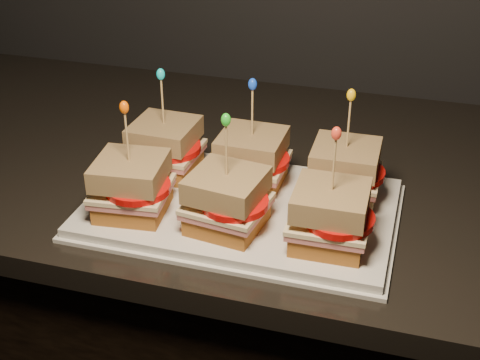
# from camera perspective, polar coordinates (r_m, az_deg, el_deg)

# --- Properties ---
(granite_slab) EXTENTS (2.61, 0.68, 0.03)m
(granite_slab) POSITION_cam_1_polar(r_m,az_deg,el_deg) (1.06, 6.02, 0.29)
(granite_slab) COLOR black
(granite_slab) RESTS_ON cabinet
(platter) EXTENTS (0.42, 0.26, 0.02)m
(platter) POSITION_cam_1_polar(r_m,az_deg,el_deg) (0.93, 0.00, -2.47)
(platter) COLOR silver
(platter) RESTS_ON granite_slab
(platter_rim) EXTENTS (0.43, 0.27, 0.01)m
(platter_rim) POSITION_cam_1_polar(r_m,az_deg,el_deg) (0.93, 0.00, -2.78)
(platter_rim) COLOR silver
(platter_rim) RESTS_ON granite_slab
(sandwich_0_bread_bot) EXTENTS (0.09, 0.09, 0.02)m
(sandwich_0_bread_bot) POSITION_cam_1_polar(r_m,az_deg,el_deg) (1.01, -6.32, 1.45)
(sandwich_0_bread_bot) COLOR brown
(sandwich_0_bread_bot) RESTS_ON platter
(sandwich_0_ham) EXTENTS (0.10, 0.10, 0.01)m
(sandwich_0_ham) POSITION_cam_1_polar(r_m,az_deg,el_deg) (1.00, -6.37, 2.27)
(sandwich_0_ham) COLOR #C05B5F
(sandwich_0_ham) RESTS_ON sandwich_0_bread_bot
(sandwich_0_cheese) EXTENTS (0.10, 0.10, 0.01)m
(sandwich_0_cheese) POSITION_cam_1_polar(r_m,az_deg,el_deg) (0.99, -6.39, 2.62)
(sandwich_0_cheese) COLOR beige
(sandwich_0_cheese) RESTS_ON sandwich_0_ham
(sandwich_0_tomato) EXTENTS (0.09, 0.09, 0.01)m
(sandwich_0_tomato) POSITION_cam_1_polar(r_m,az_deg,el_deg) (0.98, -5.89, 2.77)
(sandwich_0_tomato) COLOR red
(sandwich_0_tomato) RESTS_ON sandwich_0_cheese
(sandwich_0_bread_top) EXTENTS (0.09, 0.09, 0.03)m
(sandwich_0_bread_top) POSITION_cam_1_polar(r_m,az_deg,el_deg) (0.98, -6.48, 4.04)
(sandwich_0_bread_top) COLOR #57290C
(sandwich_0_bread_top) RESTS_ON sandwich_0_tomato
(sandwich_0_pick) EXTENTS (0.00, 0.00, 0.09)m
(sandwich_0_pick) POSITION_cam_1_polar(r_m,az_deg,el_deg) (0.96, -6.63, 6.46)
(sandwich_0_pick) COLOR tan
(sandwich_0_pick) RESTS_ON sandwich_0_bread_top
(sandwich_0_frill) EXTENTS (0.01, 0.01, 0.02)m
(sandwich_0_frill) POSITION_cam_1_polar(r_m,az_deg,el_deg) (0.95, -6.79, 8.96)
(sandwich_0_frill) COLOR #0DC1C4
(sandwich_0_frill) RESTS_ON sandwich_0_pick
(sandwich_1_bread_bot) EXTENTS (0.09, 0.09, 0.02)m
(sandwich_1_bread_bot) POSITION_cam_1_polar(r_m,az_deg,el_deg) (0.97, 1.00, 0.41)
(sandwich_1_bread_bot) COLOR brown
(sandwich_1_bread_bot) RESTS_ON platter
(sandwich_1_ham) EXTENTS (0.10, 0.09, 0.01)m
(sandwich_1_ham) POSITION_cam_1_polar(r_m,az_deg,el_deg) (0.96, 1.01, 1.25)
(sandwich_1_ham) COLOR #C05B5F
(sandwich_1_ham) RESTS_ON sandwich_1_bread_bot
(sandwich_1_cheese) EXTENTS (0.10, 0.10, 0.01)m
(sandwich_1_cheese) POSITION_cam_1_polar(r_m,az_deg,el_deg) (0.96, 1.01, 1.62)
(sandwich_1_cheese) COLOR beige
(sandwich_1_cheese) RESTS_ON sandwich_1_ham
(sandwich_1_tomato) EXTENTS (0.09, 0.09, 0.01)m
(sandwich_1_tomato) POSITION_cam_1_polar(r_m,az_deg,el_deg) (0.94, 1.62, 1.76)
(sandwich_1_tomato) COLOR red
(sandwich_1_tomato) RESTS_ON sandwich_1_cheese
(sandwich_1_bread_top) EXTENTS (0.09, 0.09, 0.03)m
(sandwich_1_bread_top) POSITION_cam_1_polar(r_m,az_deg,el_deg) (0.94, 1.02, 3.08)
(sandwich_1_bread_top) COLOR #57290C
(sandwich_1_bread_top) RESTS_ON sandwich_1_tomato
(sandwich_1_pick) EXTENTS (0.00, 0.00, 0.09)m
(sandwich_1_pick) POSITION_cam_1_polar(r_m,az_deg,el_deg) (0.92, 1.05, 5.58)
(sandwich_1_pick) COLOR tan
(sandwich_1_pick) RESTS_ON sandwich_1_bread_top
(sandwich_1_frill) EXTENTS (0.01, 0.01, 0.02)m
(sandwich_1_frill) POSITION_cam_1_polar(r_m,az_deg,el_deg) (0.91, 1.08, 8.18)
(sandwich_1_frill) COLOR blue
(sandwich_1_frill) RESTS_ON sandwich_1_pick
(sandwich_2_bread_bot) EXTENTS (0.09, 0.09, 0.02)m
(sandwich_2_bread_bot) POSITION_cam_1_polar(r_m,az_deg,el_deg) (0.94, 8.78, -0.71)
(sandwich_2_bread_bot) COLOR brown
(sandwich_2_bread_bot) RESTS_ON platter
(sandwich_2_ham) EXTENTS (0.10, 0.09, 0.01)m
(sandwich_2_ham) POSITION_cam_1_polar(r_m,az_deg,el_deg) (0.94, 8.85, 0.14)
(sandwich_2_ham) COLOR #C05B5F
(sandwich_2_ham) RESTS_ON sandwich_2_bread_bot
(sandwich_2_cheese) EXTENTS (0.10, 0.10, 0.01)m
(sandwich_2_cheese) POSITION_cam_1_polar(r_m,az_deg,el_deg) (0.93, 8.89, 0.52)
(sandwich_2_cheese) COLOR beige
(sandwich_2_cheese) RESTS_ON sandwich_2_ham
(sandwich_2_tomato) EXTENTS (0.09, 0.09, 0.01)m
(sandwich_2_tomato) POSITION_cam_1_polar(r_m,az_deg,el_deg) (0.92, 9.60, 0.64)
(sandwich_2_tomato) COLOR red
(sandwich_2_tomato) RESTS_ON sandwich_2_cheese
(sandwich_2_bread_top) EXTENTS (0.09, 0.09, 0.03)m
(sandwich_2_bread_top) POSITION_cam_1_polar(r_m,az_deg,el_deg) (0.92, 9.02, 1.99)
(sandwich_2_bread_top) COLOR #57290C
(sandwich_2_bread_top) RESTS_ON sandwich_2_tomato
(sandwich_2_pick) EXTENTS (0.00, 0.00, 0.09)m
(sandwich_2_pick) POSITION_cam_1_polar(r_m,az_deg,el_deg) (0.90, 9.24, 4.54)
(sandwich_2_pick) COLOR tan
(sandwich_2_pick) RESTS_ON sandwich_2_bread_top
(sandwich_2_frill) EXTENTS (0.01, 0.01, 0.02)m
(sandwich_2_frill) POSITION_cam_1_polar(r_m,az_deg,el_deg) (0.88, 9.47, 7.18)
(sandwich_2_frill) COLOR #EDAE0E
(sandwich_2_frill) RESTS_ON sandwich_2_pick
(sandwich_3_bread_bot) EXTENTS (0.10, 0.10, 0.02)m
(sandwich_3_bread_bot) POSITION_cam_1_polar(r_m,az_deg,el_deg) (0.91, -9.11, -1.98)
(sandwich_3_bread_bot) COLOR brown
(sandwich_3_bread_bot) RESTS_ON platter
(sandwich_3_ham) EXTENTS (0.11, 0.10, 0.01)m
(sandwich_3_ham) POSITION_cam_1_polar(r_m,az_deg,el_deg) (0.90, -9.19, -1.11)
(sandwich_3_ham) COLOR #C05B5F
(sandwich_3_ham) RESTS_ON sandwich_3_bread_bot
(sandwich_3_cheese) EXTENTS (0.11, 0.10, 0.01)m
(sandwich_3_cheese) POSITION_cam_1_polar(r_m,az_deg,el_deg) (0.90, -9.23, -0.72)
(sandwich_3_cheese) COLOR beige
(sandwich_3_cheese) RESTS_ON sandwich_3_ham
(sandwich_3_tomato) EXTENTS (0.09, 0.09, 0.01)m
(sandwich_3_tomato) POSITION_cam_1_polar(r_m,az_deg,el_deg) (0.89, -8.72, -0.61)
(sandwich_3_tomato) COLOR red
(sandwich_3_tomato) RESTS_ON sandwich_3_cheese
(sandwich_3_bread_top) EXTENTS (0.10, 0.10, 0.03)m
(sandwich_3_bread_top) POSITION_cam_1_polar(r_m,az_deg,el_deg) (0.89, -9.37, 0.79)
(sandwich_3_bread_top) COLOR #57290C
(sandwich_3_bread_top) RESTS_ON sandwich_3_tomato
(sandwich_3_pick) EXTENTS (0.00, 0.00, 0.09)m
(sandwich_3_pick) POSITION_cam_1_polar(r_m,az_deg,el_deg) (0.87, -9.61, 3.41)
(sandwich_3_pick) COLOR tan
(sandwich_3_pick) RESTS_ON sandwich_3_bread_top
(sandwich_3_frill) EXTENTS (0.01, 0.01, 0.02)m
(sandwich_3_frill) POSITION_cam_1_polar(r_m,az_deg,el_deg) (0.85, -9.86, 6.14)
(sandwich_3_frill) COLOR #EA5504
(sandwich_3_frill) RESTS_ON sandwich_3_pick
(sandwich_4_bread_bot) EXTENTS (0.10, 0.10, 0.02)m
(sandwich_4_bread_bot) POSITION_cam_1_polar(r_m,az_deg,el_deg) (0.87, -1.11, -3.30)
(sandwich_4_bread_bot) COLOR brown
(sandwich_4_bread_bot) RESTS_ON platter
(sandwich_4_ham) EXTENTS (0.11, 0.11, 0.01)m
(sandwich_4_ham) POSITION_cam_1_polar(r_m,az_deg,el_deg) (0.86, -1.12, -2.40)
(sandwich_4_ham) COLOR #C05B5F
(sandwich_4_ham) RESTS_ON sandwich_4_bread_bot
(sandwich_4_cheese) EXTENTS (0.11, 0.11, 0.01)m
(sandwich_4_cheese) POSITION_cam_1_polar(r_m,az_deg,el_deg) (0.86, -1.13, -2.00)
(sandwich_4_cheese) COLOR beige
(sandwich_4_cheese) RESTS_ON sandwich_4_ham
(sandwich_4_tomato) EXTENTS (0.09, 0.09, 0.01)m
(sandwich_4_tomato) POSITION_cam_1_polar(r_m,az_deg,el_deg) (0.84, -0.48, -1.90)
(sandwich_4_tomato) COLOR red
(sandwich_4_tomato) RESTS_ON sandwich_4_cheese
(sandwich_4_bread_top) EXTENTS (0.10, 0.10, 0.03)m
(sandwich_4_bread_top) POSITION_cam_1_polar(r_m,az_deg,el_deg) (0.84, -1.15, -0.43)
(sandwich_4_bread_top) COLOR #57290C
(sandwich_4_bread_top) RESTS_ON sandwich_4_tomato
(sandwich_4_pick) EXTENTS (0.00, 0.00, 0.09)m
(sandwich_4_pick) POSITION_cam_1_polar(r_m,az_deg,el_deg) (0.82, -1.18, 2.30)
(sandwich_4_pick) COLOR tan
(sandwich_4_pick) RESTS_ON sandwich_4_bread_top
(sandwich_4_frill) EXTENTS (0.01, 0.01, 0.02)m
(sandwich_4_frill) POSITION_cam_1_polar(r_m,az_deg,el_deg) (0.80, -1.21, 5.16)
(sandwich_4_frill) COLOR green
(sandwich_4_frill) RESTS_ON sandwich_4_pick
(sandwich_5_bread_bot) EXTENTS (0.09, 0.09, 0.02)m
(sandwich_5_bread_bot) POSITION_cam_1_polar(r_m,az_deg,el_deg) (0.84, 7.55, -4.66)
(sandwich_5_bread_bot) COLOR brown
(sandwich_5_bread_bot) RESTS_ON platter
(sandwich_5_ham) EXTENTS (0.10, 0.09, 0.01)m
(sandwich_5_ham) POSITION_cam_1_polar(r_m,az_deg,el_deg) (0.84, 7.62, -3.75)
(sandwich_5_ham) COLOR #C05B5F
(sandwich_5_ham) RESTS_ON sandwich_5_bread_bot
(sandwich_5_cheese) EXTENTS (0.10, 0.10, 0.01)m
(sandwich_5_cheese) POSITION_cam_1_polar(r_m,az_deg,el_deg) (0.83, 7.65, -3.34)
(sandwich_5_cheese) COLOR beige
(sandwich_5_cheese) RESTS_ON sandwich_5_ham
(sandwich_5_tomato) EXTENTS (0.09, 0.09, 0.01)m
(sandwich_5_tomato) POSITION_cam_1_polar(r_m,az_deg,el_deg) (0.82, 8.44, -3.25)
(sandwich_5_tomato) COLOR red
(sandwich_5_tomato) RESTS_ON sandwich_5_cheese
(sandwich_5_bread_top) EXTENTS (0.09, 0.09, 0.03)m
(sandwich_5_bread_top) POSITION_cam_1_polar(r_m,az_deg,el_deg) (0.82, 7.78, -1.75)
(sandwich_5_bread_top) COLOR #57290C
(sandwich_5_bread_top) RESTS_ON sandwich_5_tomato
(sandwich_5_pick) EXTENTS (0.00, 0.00, 0.09)m
(sandwich_5_pick) POSITION_cam_1_polar(r_m,az_deg,el_deg) (0.79, 8.00, 1.03)
(sandwich_5_pick) COLOR tan
(sandwich_5_pick) RESTS_ON sandwich_5_bread_top
(sandwich_5_frill) EXTENTS (0.01, 0.01, 0.02)m
(sandwich_5_frill) POSITION_cam_1_polar(r_m,az_deg,el_deg) (0.77, 8.23, 3.95)
(sandwich_5_frill) COLOR red
(sandwich_5_frill) RESTS_ON sandwich_5_pick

